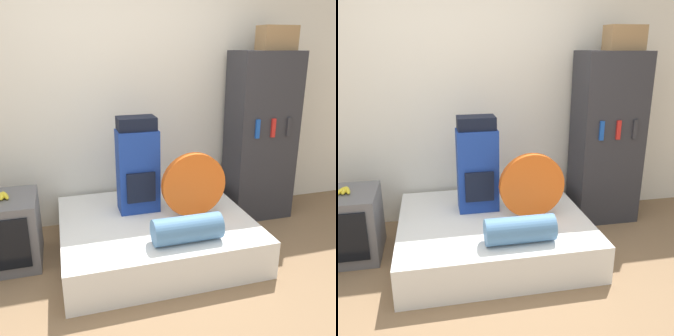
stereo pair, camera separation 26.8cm
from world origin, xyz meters
TOP-DOWN VIEW (x-y plane):
  - ground_plane at (0.00, 0.00)m, footprint 16.00×16.00m
  - wall_back at (0.00, 1.63)m, footprint 8.00×0.05m
  - bed at (0.22, 0.84)m, footprint 1.64×1.42m
  - backpack at (0.12, 1.05)m, footprint 0.36×0.26m
  - tent_bag at (0.56, 0.80)m, footprint 0.58×0.07m
  - sleeping_roll at (0.35, 0.36)m, footprint 0.54×0.21m
  - television at (-1.08, 1.00)m, footprint 0.63×0.56m
  - banana_bunch at (-1.03, 1.02)m, footprint 0.14×0.18m
  - bookshelf at (1.48, 1.31)m, footprint 0.64×0.46m
  - cardboard_box at (1.57, 1.29)m, footprint 0.36×0.21m

SIDE VIEW (x-z plane):
  - ground_plane at x=0.00m, z-range 0.00..0.00m
  - bed at x=0.22m, z-range 0.00..0.32m
  - television at x=-1.08m, z-range 0.00..0.59m
  - sleeping_roll at x=0.35m, z-range 0.32..0.53m
  - banana_bunch at x=-1.03m, z-range 0.59..0.63m
  - tent_bag at x=0.56m, z-range 0.32..0.90m
  - backpack at x=0.12m, z-range 0.31..1.18m
  - bookshelf at x=1.48m, z-range 0.00..1.73m
  - wall_back at x=0.00m, z-range 0.00..2.60m
  - cardboard_box at x=1.57m, z-range 1.73..1.96m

